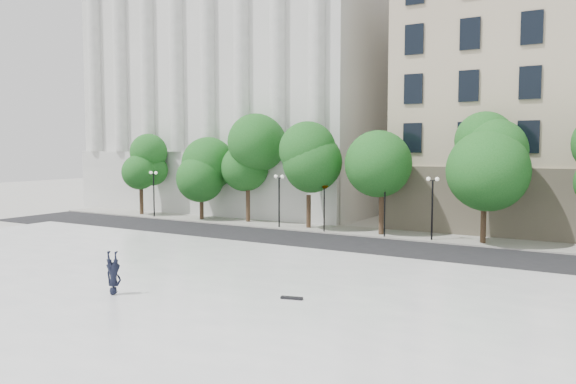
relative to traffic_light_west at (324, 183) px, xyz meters
The scene contains 11 objects.
ground 22.66m from the traffic_light_west, 86.18° to the right, with size 160.00×160.00×0.00m, color #B8B6AD.
plaza 19.67m from the traffic_light_west, 85.59° to the right, with size 44.00×22.00×0.45m, color white.
street 5.87m from the traffic_light_west, 70.89° to the right, with size 60.00×8.00×0.02m, color black.
far_sidewalk 4.31m from the traffic_light_west, 48.77° to the left, with size 60.00×4.00×0.12m, color #ACA99F.
building_west 24.28m from the traffic_light_west, 133.62° to the left, with size 31.50×27.65×25.60m.
traffic_light_west is the anchor object (origin of this frame).
traffic_light_east 4.76m from the traffic_light_west, ahead, with size 0.92×1.62×4.15m.
person_lying 21.86m from the traffic_light_west, 86.12° to the right, with size 0.64×0.42×1.76m, color black.
skateboard 20.42m from the traffic_light_west, 66.68° to the right, with size 0.87×0.22×0.09m, color black.
street_trees 2.59m from the traffic_light_west, 34.85° to the left, with size 45.55×5.18×7.76m.
lamp_posts 1.94m from the traffic_light_west, ahead, with size 38.86×0.28×4.41m.
Camera 1 is at (17.34, -14.86, 6.37)m, focal length 35.00 mm.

